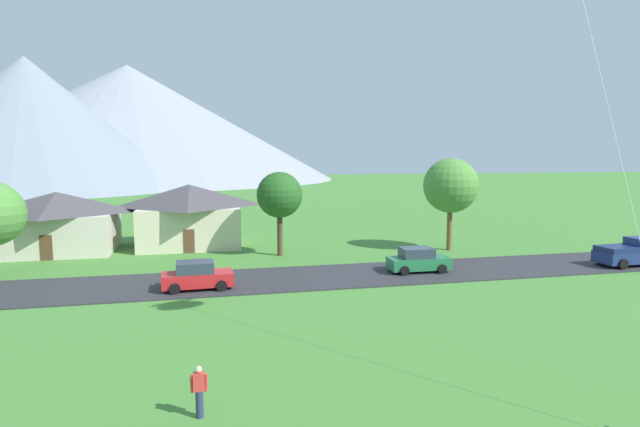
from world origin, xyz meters
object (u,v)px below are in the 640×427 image
object	(u,v)px
house_leftmost	(190,214)
house_left_center	(58,221)
parked_car_red_mid_west	(197,276)
tree_left_of_center	(451,186)
tree_near_left	(280,195)
pickup_truck_navy_west_side	(632,252)
parked_car_green_west_end	(418,260)
watcher_person	(199,391)

from	to	relation	value
house_leftmost	house_left_center	size ratio (longest dim) A/B	0.97
house_leftmost	house_left_center	bearing A→B (deg)	-175.13
house_left_center	parked_car_red_mid_west	distance (m)	18.96
house_leftmost	parked_car_red_mid_west	distance (m)	15.98
house_left_center	tree_left_of_center	bearing A→B (deg)	-10.95
house_left_center	tree_near_left	world-z (taller)	tree_near_left
house_left_center	pickup_truck_navy_west_side	world-z (taller)	house_left_center
parked_car_green_west_end	pickup_truck_navy_west_side	distance (m)	16.36
parked_car_red_mid_west	pickup_truck_navy_west_side	world-z (taller)	pickup_truck_navy_west_side
watcher_person	tree_near_left	bearing A→B (deg)	76.22
parked_car_red_mid_west	watcher_person	bearing A→B (deg)	-88.82
parked_car_green_west_end	watcher_person	world-z (taller)	parked_car_green_west_end
parked_car_green_west_end	house_leftmost	bearing A→B (deg)	137.42
pickup_truck_navy_west_side	watcher_person	xyz separation A→B (m)	(-30.93, -15.28, -0.18)
tree_near_left	parked_car_red_mid_west	size ratio (longest dim) A/B	1.60
tree_near_left	watcher_person	xyz separation A→B (m)	(-6.10, -24.86, -4.05)
parked_car_green_west_end	pickup_truck_navy_west_side	bearing A→B (deg)	-5.25
tree_near_left	pickup_truck_navy_west_side	xyz separation A→B (m)	(24.83, -9.58, -3.87)
parked_car_red_mid_west	house_leftmost	bearing A→B (deg)	93.06
tree_left_of_center	watcher_person	world-z (taller)	tree_left_of_center
parked_car_green_west_end	watcher_person	xyz separation A→B (m)	(-14.63, -16.78, 0.01)
house_leftmost	pickup_truck_navy_west_side	world-z (taller)	house_leftmost
parked_car_green_west_end	parked_car_red_mid_west	bearing A→B (deg)	-174.97
house_leftmost	tree_near_left	world-z (taller)	tree_near_left
parked_car_green_west_end	parked_car_red_mid_west	xyz separation A→B (m)	(-14.95, -1.32, 0.00)
house_left_center	pickup_truck_navy_west_side	size ratio (longest dim) A/B	1.82
house_leftmost	tree_near_left	distance (m)	9.92
house_left_center	watcher_person	distance (m)	32.67
tree_near_left	parked_car_red_mid_west	xyz separation A→B (m)	(-6.42, -9.40, -4.06)
watcher_person	house_left_center	bearing A→B (deg)	111.37
tree_near_left	tree_left_of_center	world-z (taller)	tree_left_of_center
house_left_center	parked_car_green_west_end	distance (m)	29.86
house_left_center	tree_near_left	xyz separation A→B (m)	(17.99, -5.52, 2.29)
tree_near_left	parked_car_green_west_end	bearing A→B (deg)	-43.44
tree_near_left	parked_car_red_mid_west	distance (m)	12.08
tree_left_of_center	tree_near_left	bearing A→B (deg)	176.95
parked_car_green_west_end	watcher_person	bearing A→B (deg)	-131.09
tree_near_left	tree_left_of_center	bearing A→B (deg)	-3.05
house_leftmost	tree_near_left	xyz separation A→B (m)	(7.26, -6.44, 2.06)
house_left_center	parked_car_green_west_end	bearing A→B (deg)	-27.15
tree_near_left	pickup_truck_navy_west_side	distance (m)	26.89
house_leftmost	pickup_truck_navy_west_side	size ratio (longest dim) A/B	1.77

